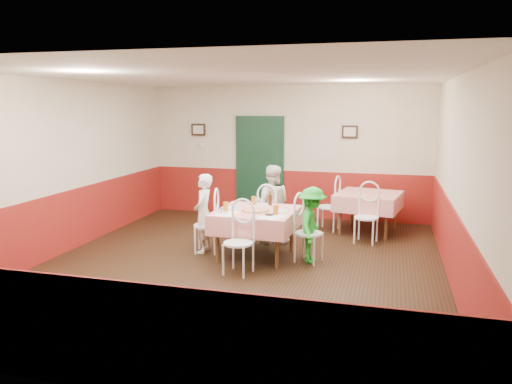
% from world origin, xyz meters
% --- Properties ---
extents(floor, '(7.00, 7.00, 0.00)m').
position_xyz_m(floor, '(0.00, 0.00, 0.00)').
color(floor, black).
rests_on(floor, ground).
extents(ceiling, '(7.00, 7.00, 0.00)m').
position_xyz_m(ceiling, '(0.00, 0.00, 2.80)').
color(ceiling, white).
rests_on(ceiling, back_wall).
extents(back_wall, '(6.00, 0.10, 2.80)m').
position_xyz_m(back_wall, '(0.00, 3.50, 1.40)').
color(back_wall, beige).
rests_on(back_wall, ground).
extents(front_wall, '(6.00, 0.10, 2.80)m').
position_xyz_m(front_wall, '(0.00, -3.50, 1.40)').
color(front_wall, beige).
rests_on(front_wall, ground).
extents(left_wall, '(0.10, 7.00, 2.80)m').
position_xyz_m(left_wall, '(-3.00, 0.00, 1.40)').
color(left_wall, beige).
rests_on(left_wall, ground).
extents(right_wall, '(0.10, 7.00, 2.80)m').
position_xyz_m(right_wall, '(3.00, 0.00, 1.40)').
color(right_wall, beige).
rests_on(right_wall, ground).
extents(wainscot_back, '(6.00, 0.03, 1.00)m').
position_xyz_m(wainscot_back, '(0.00, 3.48, 0.50)').
color(wainscot_back, maroon).
rests_on(wainscot_back, ground).
extents(wainscot_front, '(6.00, 0.03, 1.00)m').
position_xyz_m(wainscot_front, '(0.00, -3.48, 0.50)').
color(wainscot_front, maroon).
rests_on(wainscot_front, ground).
extents(wainscot_left, '(0.03, 7.00, 1.00)m').
position_xyz_m(wainscot_left, '(-2.98, 0.00, 0.50)').
color(wainscot_left, maroon).
rests_on(wainscot_left, ground).
extents(wainscot_right, '(0.03, 7.00, 1.00)m').
position_xyz_m(wainscot_right, '(2.98, 0.00, 0.50)').
color(wainscot_right, maroon).
rests_on(wainscot_right, ground).
extents(door, '(0.96, 0.06, 2.10)m').
position_xyz_m(door, '(-0.60, 3.45, 1.05)').
color(door, black).
rests_on(door, ground).
extents(picture_left, '(0.32, 0.03, 0.26)m').
position_xyz_m(picture_left, '(-2.00, 3.45, 1.85)').
color(picture_left, black).
rests_on(picture_left, back_wall).
extents(picture_right, '(0.32, 0.03, 0.26)m').
position_xyz_m(picture_right, '(1.30, 3.45, 1.85)').
color(picture_right, black).
rests_on(picture_right, back_wall).
extents(thermostat, '(0.10, 0.03, 0.10)m').
position_xyz_m(thermostat, '(-1.90, 3.45, 1.50)').
color(thermostat, white).
rests_on(thermostat, back_wall).
extents(main_table, '(1.27, 1.27, 0.77)m').
position_xyz_m(main_table, '(0.11, 0.50, 0.38)').
color(main_table, red).
rests_on(main_table, ground).
extents(second_table, '(1.30, 1.30, 0.77)m').
position_xyz_m(second_table, '(1.76, 2.54, 0.38)').
color(second_table, red).
rests_on(second_table, ground).
extents(chair_left, '(0.49, 0.49, 0.90)m').
position_xyz_m(chair_left, '(-0.74, 0.54, 0.45)').
color(chair_left, white).
rests_on(chair_left, ground).
extents(chair_right, '(0.51, 0.51, 0.90)m').
position_xyz_m(chair_right, '(0.96, 0.47, 0.45)').
color(chair_right, white).
rests_on(chair_right, ground).
extents(chair_far, '(0.48, 0.48, 0.90)m').
position_xyz_m(chair_far, '(0.15, 1.35, 0.45)').
color(chair_far, white).
rests_on(chair_far, ground).
extents(chair_near, '(0.48, 0.48, 0.90)m').
position_xyz_m(chair_near, '(0.08, -0.35, 0.45)').
color(chair_near, white).
rests_on(chair_near, ground).
extents(chair_second_a, '(0.49, 0.49, 0.90)m').
position_xyz_m(chair_second_a, '(1.01, 2.54, 0.45)').
color(chair_second_a, white).
rests_on(chair_second_a, ground).
extents(chair_second_b, '(0.49, 0.49, 0.90)m').
position_xyz_m(chair_second_b, '(1.76, 1.79, 0.45)').
color(chair_second_b, white).
rests_on(chair_second_b, ground).
extents(pizza, '(0.42, 0.42, 0.03)m').
position_xyz_m(pizza, '(0.13, 0.44, 0.77)').
color(pizza, '#B74723').
rests_on(pizza, main_table).
extents(plate_left, '(0.26, 0.26, 0.01)m').
position_xyz_m(plate_left, '(-0.29, 0.51, 0.77)').
color(plate_left, white).
rests_on(plate_left, main_table).
extents(plate_right, '(0.26, 0.26, 0.01)m').
position_xyz_m(plate_right, '(0.50, 0.50, 0.77)').
color(plate_right, white).
rests_on(plate_right, main_table).
extents(plate_far, '(0.26, 0.26, 0.01)m').
position_xyz_m(plate_far, '(0.13, 0.90, 0.77)').
color(plate_far, white).
rests_on(plate_far, main_table).
extents(glass_a, '(0.09, 0.09, 0.15)m').
position_xyz_m(glass_a, '(-0.31, 0.27, 0.84)').
color(glass_a, '#BF7219').
rests_on(glass_a, main_table).
extents(glass_b, '(0.08, 0.08, 0.14)m').
position_xyz_m(glass_b, '(0.49, 0.26, 0.83)').
color(glass_b, '#BF7219').
rests_on(glass_b, main_table).
extents(glass_c, '(0.08, 0.08, 0.13)m').
position_xyz_m(glass_c, '(-0.04, 0.94, 0.83)').
color(glass_c, '#BF7219').
rests_on(glass_c, main_table).
extents(beer_bottle, '(0.06, 0.06, 0.22)m').
position_xyz_m(beer_bottle, '(0.25, 0.90, 0.87)').
color(beer_bottle, '#381C0A').
rests_on(beer_bottle, main_table).
extents(shaker_a, '(0.04, 0.04, 0.09)m').
position_xyz_m(shaker_a, '(-0.34, 0.09, 0.81)').
color(shaker_a, silver).
rests_on(shaker_a, main_table).
extents(shaker_b, '(0.04, 0.04, 0.09)m').
position_xyz_m(shaker_b, '(-0.25, 0.03, 0.81)').
color(shaker_b, silver).
rests_on(shaker_b, main_table).
extents(shaker_c, '(0.04, 0.04, 0.09)m').
position_xyz_m(shaker_c, '(-0.35, 0.16, 0.81)').
color(shaker_c, '#B23319').
rests_on(shaker_c, main_table).
extents(menu_left, '(0.34, 0.43, 0.00)m').
position_xyz_m(menu_left, '(-0.25, 0.14, 0.76)').
color(menu_left, white).
rests_on(menu_left, main_table).
extents(menu_right, '(0.39, 0.46, 0.00)m').
position_xyz_m(menu_right, '(0.46, 0.10, 0.76)').
color(menu_right, white).
rests_on(menu_right, main_table).
extents(wallet, '(0.11, 0.09, 0.02)m').
position_xyz_m(wallet, '(0.40, 0.19, 0.77)').
color(wallet, black).
rests_on(wallet, main_table).
extents(diner_left, '(0.35, 0.50, 1.30)m').
position_xyz_m(diner_left, '(-0.79, 0.54, 0.65)').
color(diner_left, gray).
rests_on(diner_left, ground).
extents(diner_far, '(0.73, 0.60, 1.37)m').
position_xyz_m(diner_far, '(0.15, 1.40, 0.69)').
color(diner_far, gray).
rests_on(diner_far, ground).
extents(diner_right, '(0.44, 0.76, 1.17)m').
position_xyz_m(diner_right, '(1.01, 0.47, 0.59)').
color(diner_right, gray).
rests_on(diner_right, ground).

